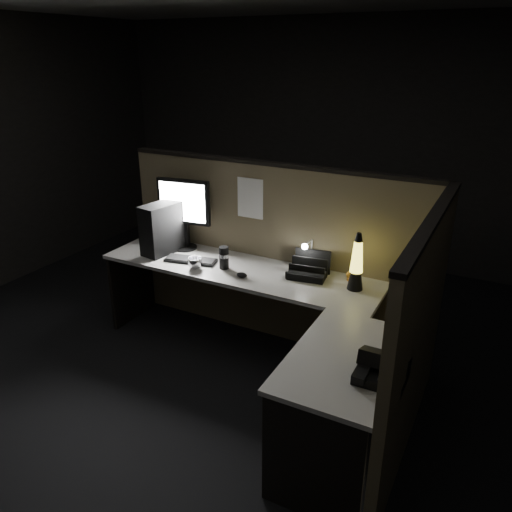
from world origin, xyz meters
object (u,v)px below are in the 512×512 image
at_px(monitor, 184,207).
at_px(desk_phone, 381,369).
at_px(pc_tower, 164,228).
at_px(lava_lamp, 356,266).
at_px(keyboard, 191,260).

bearing_deg(monitor, desk_phone, -35.72).
bearing_deg(pc_tower, monitor, 62.46).
bearing_deg(lava_lamp, pc_tower, -178.48).
xyz_separation_m(lava_lamp, desk_phone, (0.44, -0.98, -0.12)).
xyz_separation_m(pc_tower, lava_lamp, (1.67, 0.04, -0.03)).
relative_size(pc_tower, lava_lamp, 0.99).
height_order(pc_tower, lava_lamp, lava_lamp).
bearing_deg(monitor, lava_lamp, -11.14).
bearing_deg(keyboard, monitor, 120.33).
bearing_deg(pc_tower, desk_phone, -14.21).
relative_size(pc_tower, monitor, 0.70).
xyz_separation_m(pc_tower, monitor, (0.11, 0.15, 0.16)).
distance_m(pc_tower, desk_phone, 2.31).
xyz_separation_m(keyboard, lava_lamp, (1.35, 0.13, 0.17)).
height_order(monitor, keyboard, monitor).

